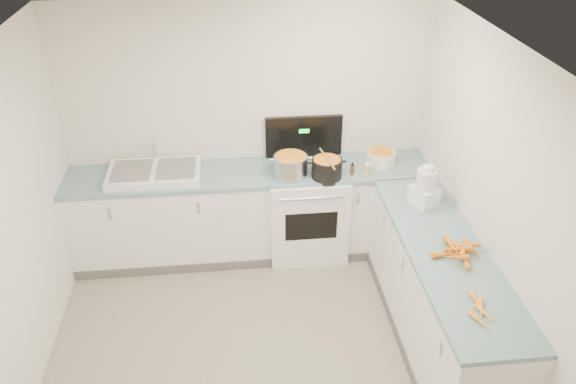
{
  "coord_description": "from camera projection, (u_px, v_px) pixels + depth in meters",
  "views": [
    {
      "loc": [
        -0.14,
        -3.01,
        3.56
      ],
      "look_at": [
        0.3,
        1.1,
        1.05
      ],
      "focal_mm": 35.0,
      "sensor_mm": 36.0,
      "label": 1
    }
  ],
  "objects": [
    {
      "name": "stove",
      "position": [
        306.0,
        209.0,
        5.65
      ],
      "size": [
        0.76,
        0.65,
        1.36
      ],
      "color": "white",
      "rests_on": "ground"
    },
    {
      "name": "wall_back",
      "position": [
        248.0,
        129.0,
        5.46
      ],
      "size": [
        3.5,
        0.0,
        2.5
      ],
      "primitive_type": null,
      "rotation": [
        1.57,
        0.0,
        0.0
      ],
      "color": "silver",
      "rests_on": "ground"
    },
    {
      "name": "sink",
      "position": [
        154.0,
        173.0,
        5.27
      ],
      "size": [
        0.86,
        0.52,
        0.31
      ],
      "color": "white",
      "rests_on": "counter_back"
    },
    {
      "name": "peeled_carrots",
      "position": [
        480.0,
        310.0,
        3.72
      ],
      "size": [
        0.16,
        0.36,
        0.04
      ],
      "color": "orange",
      "rests_on": "counter_right"
    },
    {
      "name": "spice_jar",
      "position": [
        367.0,
        169.0,
        5.29
      ],
      "size": [
        0.06,
        0.06,
        0.1
      ],
      "primitive_type": "cylinder",
      "color": "#E5B266",
      "rests_on": "counter_back"
    },
    {
      "name": "carrot_pile",
      "position": [
        458.0,
        250.0,
        4.25
      ],
      "size": [
        0.4,
        0.43,
        0.09
      ],
      "color": "orange",
      "rests_on": "counter_right"
    },
    {
      "name": "ceiling",
      "position": [
        255.0,
        74.0,
        3.12
      ],
      "size": [
        3.5,
        4.0,
        0.0
      ],
      "primitive_type": null,
      "rotation": [
        3.14,
        0.0,
        0.0
      ],
      "color": "silver",
      "rests_on": "ground"
    },
    {
      "name": "floor",
      "position": [
        265.0,
        380.0,
        4.41
      ],
      "size": [
        3.5,
        4.0,
        0.0
      ],
      "primitive_type": null,
      "color": "gray",
      "rests_on": "ground"
    },
    {
      "name": "counter_right",
      "position": [
        439.0,
        296.0,
        4.56
      ],
      "size": [
        0.62,
        2.2,
        0.94
      ],
      "color": "white",
      "rests_on": "ground"
    },
    {
      "name": "black_pot",
      "position": [
        327.0,
        169.0,
        5.24
      ],
      "size": [
        0.36,
        0.36,
        0.2
      ],
      "primitive_type": "cylinder",
      "rotation": [
        0.0,
        0.0,
        0.29
      ],
      "color": "black",
      "rests_on": "stove"
    },
    {
      "name": "counter_back",
      "position": [
        252.0,
        212.0,
        5.61
      ],
      "size": [
        3.5,
        0.62,
        0.94
      ],
      "color": "white",
      "rests_on": "ground"
    },
    {
      "name": "mixing_bowl",
      "position": [
        381.0,
        158.0,
        5.47
      ],
      "size": [
        0.34,
        0.34,
        0.13
      ],
      "primitive_type": "cylinder",
      "rotation": [
        0.0,
        0.0,
        0.22
      ],
      "color": "white",
      "rests_on": "counter_back"
    },
    {
      "name": "food_processor",
      "position": [
        425.0,
        188.0,
        4.79
      ],
      "size": [
        0.26,
        0.28,
        0.37
      ],
      "color": "white",
      "rests_on": "counter_right"
    },
    {
      "name": "extract_bottle",
      "position": [
        352.0,
        170.0,
        5.29
      ],
      "size": [
        0.04,
        0.04,
        0.1
      ],
      "primitive_type": "cylinder",
      "color": "#593319",
      "rests_on": "counter_back"
    },
    {
      "name": "wooden_spoon",
      "position": [
        327.0,
        159.0,
        5.18
      ],
      "size": [
        0.09,
        0.43,
        0.02
      ],
      "primitive_type": "cylinder",
      "rotation": [
        1.57,
        0.0,
        0.16
      ],
      "color": "#AD7A47",
      "rests_on": "black_pot"
    },
    {
      "name": "peelings",
      "position": [
        132.0,
        171.0,
        5.21
      ],
      "size": [
        0.25,
        0.28,
        0.01
      ],
      "color": "tan",
      "rests_on": "sink"
    },
    {
      "name": "steel_pot",
      "position": [
        291.0,
        167.0,
        5.24
      ],
      "size": [
        0.39,
        0.39,
        0.23
      ],
      "primitive_type": "cylinder",
      "rotation": [
        0.0,
        0.0,
        0.25
      ],
      "color": "silver",
      "rests_on": "stove"
    },
    {
      "name": "wall_right",
      "position": [
        510.0,
        237.0,
        3.92
      ],
      "size": [
        0.0,
        4.0,
        2.5
      ],
      "primitive_type": null,
      "rotation": [
        1.57,
        0.0,
        -1.57
      ],
      "color": "silver",
      "rests_on": "ground"
    }
  ]
}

